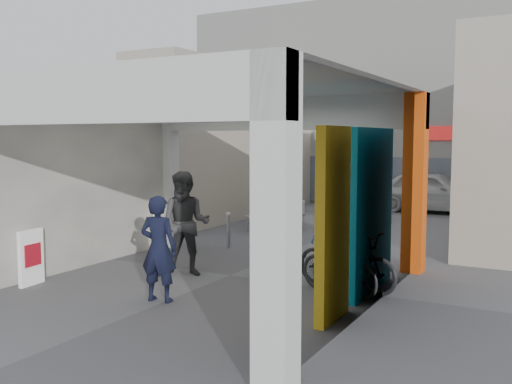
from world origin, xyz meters
The scene contains 20 objects.
ground centered at (0.00, 0.00, 0.00)m, with size 90.00×90.00×0.00m, color #5B5B61.
arcade_canopy centered at (0.54, -0.82, 2.30)m, with size 6.40×6.45×6.40m.
far_building centered at (0.00, 13.99, 3.99)m, with size 18.00×4.08×8.00m.
plaza_bldg_left centered at (-4.50, 7.50, 2.50)m, with size 2.00×9.00×5.00m, color #B0A491.
bollard_left centered at (-1.47, 2.33, 0.42)m, with size 0.09×0.09×0.83m, color gray.
bollard_center centered at (-0.15, 2.52, 0.42)m, with size 0.09×0.09×0.83m, color gray.
bollard_right centered at (1.57, 2.30, 0.44)m, with size 0.09×0.09×0.88m, color gray.
advert_board_near centered at (-2.75, -2.33, 0.51)m, with size 0.15×0.56×1.00m.
advert_board_far centered at (-2.75, 1.40, 0.51)m, with size 0.10×0.55×1.00m.
cafe_set centered at (-1.73, 5.31, 0.30)m, with size 1.42×1.15×0.86m.
produce_stand centered at (-2.10, 6.13, 0.32)m, with size 1.22×0.66×0.81m.
crate_stack centered at (0.47, 8.32, 0.28)m, with size 0.50×0.42×0.56m.
border_collie centered at (0.54, 0.16, 0.24)m, with size 0.23×0.44×0.61m.
man_with_dog centered at (-0.10, -2.04, 0.86)m, with size 0.63×0.41×1.72m, color black.
man_back_turned centered at (-0.76, -0.39, 1.00)m, with size 0.97×0.76×2.00m, color #363638.
man_elderly centered at (1.50, 1.44, 0.81)m, with size 0.79×0.51×1.62m, color #536FA2.
man_crates centered at (0.02, 8.48, 0.87)m, with size 1.02×0.42×1.74m, color black.
bicycle_front centered at (2.30, 0.10, 0.51)m, with size 0.68×1.95×1.02m, color black.
bicycle_rear centered at (2.30, -0.28, 0.48)m, with size 0.45×1.59×0.96m, color black.
white_van centered at (1.40, 11.46, 0.73)m, with size 1.73×4.30×1.46m, color silver.
Camera 1 is at (5.61, -9.18, 2.63)m, focal length 40.00 mm.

